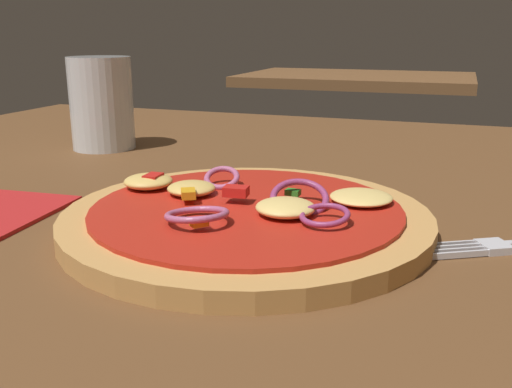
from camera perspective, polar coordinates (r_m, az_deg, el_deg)
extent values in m
cube|color=brown|center=(0.42, 2.56, -4.89)|extent=(1.21, 1.04, 0.03)
cylinder|color=tan|center=(0.40, -0.96, -2.56)|extent=(0.26, 0.26, 0.01)
cylinder|color=red|center=(0.40, -0.97, -1.45)|extent=(0.22, 0.22, 0.00)
ellipsoid|color=#EFCC72|center=(0.42, 10.52, -0.31)|extent=(0.05, 0.05, 0.01)
ellipsoid|color=#E5BC60|center=(0.43, -6.51, 0.57)|extent=(0.04, 0.04, 0.01)
ellipsoid|color=#E5BC60|center=(0.45, -10.87, 1.22)|extent=(0.04, 0.04, 0.01)
ellipsoid|color=#EFCC72|center=(0.38, 2.98, -1.35)|extent=(0.04, 0.04, 0.01)
torus|color=#B25984|center=(0.37, -5.95, -2.05)|extent=(0.06, 0.06, 0.01)
torus|color=#B25984|center=(0.45, -3.46, 1.62)|extent=(0.03, 0.03, 0.02)
torus|color=#93386B|center=(0.37, 6.92, -2.11)|extent=(0.04, 0.04, 0.01)
torus|color=#93386B|center=(0.40, 4.39, -0.42)|extent=(0.05, 0.05, 0.02)
cube|color=red|center=(0.41, -2.02, 0.29)|extent=(0.02, 0.01, 0.01)
cube|color=#2D8C28|center=(0.42, 3.72, 0.17)|extent=(0.01, 0.01, 0.00)
cube|color=orange|center=(0.41, -6.81, 0.04)|extent=(0.02, 0.02, 0.01)
cube|color=orange|center=(0.35, -5.73, -2.88)|extent=(0.01, 0.01, 0.00)
cube|color=red|center=(0.45, -10.35, 1.53)|extent=(0.01, 0.02, 0.01)
cube|color=silver|center=(0.40, 22.78, -4.90)|extent=(0.03, 0.03, 0.01)
cube|color=silver|center=(0.39, 18.63, -4.86)|extent=(0.03, 0.02, 0.00)
cube|color=silver|center=(0.38, 19.02, -5.15)|extent=(0.03, 0.02, 0.00)
cube|color=silver|center=(0.38, 19.43, -5.44)|extent=(0.03, 0.02, 0.00)
cube|color=silver|center=(0.37, 19.85, -5.75)|extent=(0.03, 0.02, 0.00)
cylinder|color=silver|center=(0.70, -15.25, 8.78)|extent=(0.07, 0.07, 0.11)
cylinder|color=gold|center=(0.70, -15.15, 7.44)|extent=(0.06, 0.06, 0.07)
cylinder|color=white|center=(0.70, -15.43, 11.10)|extent=(0.06, 0.06, 0.02)
cube|color=brown|center=(1.89, 10.13, 11.28)|extent=(0.72, 0.47, 0.03)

